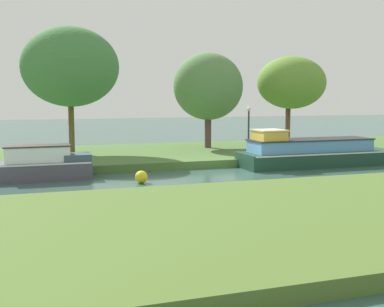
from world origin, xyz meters
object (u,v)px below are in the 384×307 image
Objects in this scene: channel_buoy at (141,177)px; willow_tree_centre at (208,87)px; forest_barge at (313,153)px; lamp_post at (249,124)px; willow_tree_left at (71,67)px; slate_narrowboat at (42,165)px; willow_tree_right at (292,83)px; mooring_post_near at (76,160)px.

willow_tree_centre is at bearing 54.78° from channel_buoy.
forest_barge is 3.16× the size of lamp_post.
slate_narrowboat is at bearing -106.43° from willow_tree_left.
willow_tree_right is at bearing 36.84° from channel_buoy.
mooring_post_near is 0.94× the size of channel_buoy.
slate_narrowboat is 1.59× the size of lamp_post.
willow_tree_right is (16.29, 7.04, 3.86)m from slate_narrowboat.
slate_narrowboat is at bearing -146.54° from willow_tree_centre.
lamp_post is at bearing 134.73° from forest_barge.
lamp_post is 5.01× the size of channel_buoy.
channel_buoy is (-12.39, -9.28, -4.26)m from willow_tree_right.
lamp_post reaches higher than channel_buoy.
willow_tree_left is (-11.71, 6.39, 4.58)m from forest_barge.
willow_tree_left is 8.47m from willow_tree_centre.
slate_narrowboat is at bearing 180.00° from forest_barge.
willow_tree_centre is (8.40, 0.41, -1.04)m from willow_tree_left.
mooring_post_near is 4.30m from channel_buoy.
channel_buoy is at bearing -29.93° from slate_narrowboat.
willow_tree_centre is at bearing -177.66° from willow_tree_right.
channel_buoy is at bearing -125.22° from willow_tree_centre.
channel_buoy is at bearing -57.01° from mooring_post_near.
forest_barge is 1.19× the size of willow_tree_left.
forest_barge is at bearing -45.27° from lamp_post.
slate_narrowboat reaches higher than channel_buoy.
willow_tree_left reaches higher than channel_buoy.
forest_barge is 14.10m from willow_tree_left.
willow_tree_right is 11.71× the size of mooring_post_near.
mooring_post_near is at bearing 173.62° from forest_barge.
slate_narrowboat is at bearing -167.05° from lamp_post.
forest_barge reaches higher than slate_narrowboat.
willow_tree_left reaches higher than forest_barge.
slate_narrowboat is 7.96× the size of channel_buoy.
willow_tree_left is at bearing 157.32° from lamp_post.
willow_tree_centre is at bearing 33.46° from slate_narrowboat.
willow_tree_right is at bearing 40.72° from lamp_post.
lamp_post is 8.82m from channel_buoy.
willow_tree_centre is 1.01× the size of willow_tree_right.
forest_barge is 1.43× the size of willow_tree_right.
forest_barge is 16.79× the size of mooring_post_near.
willow_tree_centre is at bearing 32.04° from mooring_post_near.
willow_tree_centre reaches higher than lamp_post.
willow_tree_centre reaches higher than forest_barge.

